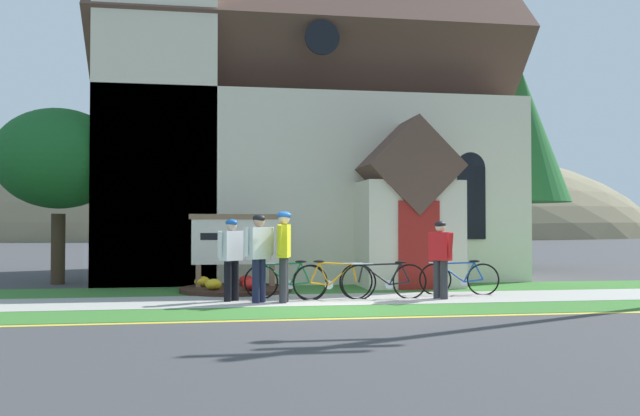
{
  "coord_description": "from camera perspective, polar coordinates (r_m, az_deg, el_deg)",
  "views": [
    {
      "loc": [
        -2.27,
        -12.37,
        1.52
      ],
      "look_at": [
        0.26,
        3.09,
        1.91
      ],
      "focal_mm": 38.58,
      "sensor_mm": 36.0,
      "label": 1
    }
  ],
  "objects": [
    {
      "name": "bicycle_orange",
      "position": [
        14.25,
        -2.87,
        -6.05
      ],
      "size": [
        1.68,
        0.48,
        0.81
      ],
      "color": "black",
      "rests_on": "ground"
    },
    {
      "name": "yard_deciduous_tree",
      "position": [
        19.08,
        -20.84,
        3.79
      ],
      "size": [
        3.26,
        3.26,
        4.54
      ],
      "color": "#3D2D1E",
      "rests_on": "ground"
    },
    {
      "name": "flower_bed",
      "position": [
        15.87,
        -7.03,
        -6.62
      ],
      "size": [
        2.56,
        2.56,
        0.34
      ],
      "color": "#382319",
      "rests_on": "ground"
    },
    {
      "name": "distant_hill",
      "position": [
        81.12,
        -5.19,
        -2.51
      ],
      "size": [
        99.9,
        37.89,
        25.88
      ],
      "primitive_type": "ellipsoid",
      "color": "#847A5B",
      "rests_on": "ground"
    },
    {
      "name": "cyclist_in_red_jersey",
      "position": [
        13.49,
        -5.09,
        -3.54
      ],
      "size": [
        0.61,
        0.45,
        1.73
      ],
      "color": "#191E38",
      "rests_on": "ground"
    },
    {
      "name": "cyclist_in_blue_jersey",
      "position": [
        14.35,
        9.96,
        -3.76
      ],
      "size": [
        0.42,
        0.64,
        1.61
      ],
      "color": "#2D2D33",
      "rests_on": "ground"
    },
    {
      "name": "cyclist_in_green_jersey",
      "position": [
        13.83,
        -7.36,
        -3.75
      ],
      "size": [
        0.55,
        0.47,
        1.64
      ],
      "color": "black",
      "rests_on": "ground"
    },
    {
      "name": "roadside_conifer",
      "position": [
        25.6,
        16.41,
        5.73
      ],
      "size": [
        3.34,
        3.34,
        7.06
      ],
      "color": "#4C3823",
      "rests_on": "ground"
    },
    {
      "name": "grass_verge",
      "position": [
        12.36,
        4.24,
        -8.47
      ],
      "size": [
        32.0,
        1.63,
        0.01
      ],
      "primitive_type": "cube",
      "color": "#38722D",
      "rests_on": "ground"
    },
    {
      "name": "sidewalk_slab",
      "position": [
        14.2,
        2.43,
        -7.55
      ],
      "size": [
        32.0,
        2.18,
        0.01
      ],
      "primitive_type": "cube",
      "color": "#A8A59E",
      "rests_on": "ground"
    },
    {
      "name": "bicycle_yellow",
      "position": [
        14.1,
        1.1,
        -6.06
      ],
      "size": [
        1.72,
        0.32,
        0.83
      ],
      "color": "black",
      "rests_on": "ground"
    },
    {
      "name": "church_building",
      "position": [
        21.34,
        -2.78,
        7.4
      ],
      "size": [
        11.89,
        10.04,
        13.19
      ],
      "color": "beige",
      "rests_on": "ground"
    },
    {
      "name": "church_lawn",
      "position": [
        16.39,
        0.83,
        -6.74
      ],
      "size": [
        24.0,
        2.29,
        0.01
      ],
      "primitive_type": "cube",
      "color": "#38722D",
      "rests_on": "ground"
    },
    {
      "name": "ground",
      "position": [
        16.59,
        -1.4,
        -6.69
      ],
      "size": [
        140.0,
        140.0,
        0.0
      ],
      "primitive_type": "plane",
      "color": "#3D3D3F"
    },
    {
      "name": "cyclist_in_white_jersey",
      "position": [
        13.48,
        -3.01,
        -3.35
      ],
      "size": [
        0.34,
        0.75,
        1.79
      ],
      "color": "#2D2D33",
      "rests_on": "ground"
    },
    {
      "name": "curb_paint_stripe",
      "position": [
        11.43,
        5.38,
        -9.05
      ],
      "size": [
        28.0,
        0.16,
        0.01
      ],
      "primitive_type": "cube",
      "color": "yellow",
      "rests_on": "ground"
    },
    {
      "name": "bicycle_silver",
      "position": [
        15.36,
        11.5,
        -5.72
      ],
      "size": [
        1.7,
        0.43,
        0.78
      ],
      "color": "black",
      "rests_on": "ground"
    },
    {
      "name": "bicycle_white",
      "position": [
        14.26,
        5.39,
        -6.02
      ],
      "size": [
        1.81,
        0.08,
        0.8
      ],
      "color": "black",
      "rests_on": "ground"
    },
    {
      "name": "church_sign",
      "position": [
        16.08,
        -7.01,
        -2.74
      ],
      "size": [
        2.15,
        0.16,
        1.78
      ],
      "color": "#7F6047",
      "rests_on": "ground"
    }
  ]
}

